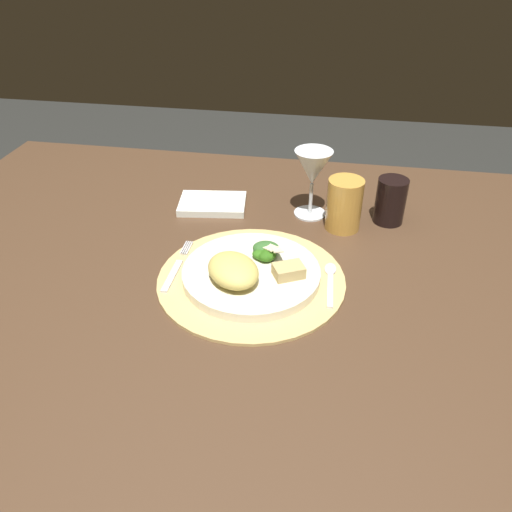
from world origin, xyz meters
name	(u,v)px	position (x,y,z in m)	size (l,w,h in m)	color
ground_plane	(235,483)	(0.00, 0.00, 0.00)	(6.00, 6.00, 0.00)	#282825
dining_table	(229,317)	(0.00, 0.00, 0.59)	(1.42, 1.04, 0.72)	#4B3321
placemat	(251,279)	(0.05, -0.03, 0.72)	(0.34, 0.34, 0.01)	tan
dinner_plate	(251,274)	(0.05, -0.03, 0.73)	(0.25, 0.25, 0.02)	silver
pasta_serving	(233,270)	(0.03, -0.07, 0.76)	(0.11, 0.08, 0.04)	#D6C060
salad_greens	(266,252)	(0.07, 0.01, 0.75)	(0.06, 0.07, 0.03)	#36652C
bread_piece	(289,271)	(0.12, -0.04, 0.75)	(0.05, 0.04, 0.02)	tan
fork	(176,268)	(-0.09, -0.03, 0.73)	(0.01, 0.16, 0.00)	silver
spoon	(330,277)	(0.19, -0.01, 0.73)	(0.02, 0.13, 0.01)	silver
napkin	(213,204)	(-0.08, 0.22, 0.72)	(0.15, 0.10, 0.02)	white
wine_glass	(313,170)	(0.14, 0.23, 0.82)	(0.08, 0.08, 0.15)	silver
amber_tumbler	(344,204)	(0.21, 0.18, 0.77)	(0.07, 0.07, 0.11)	gold
dark_tumbler	(391,201)	(0.31, 0.23, 0.77)	(0.06, 0.06, 0.10)	black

